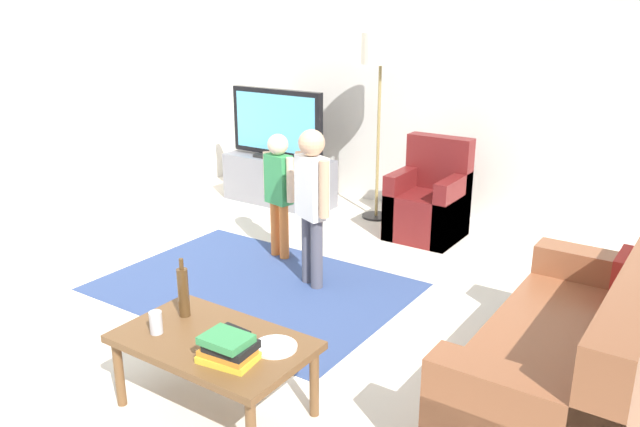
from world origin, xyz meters
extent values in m
plane|color=beige|center=(0.00, 0.00, 0.00)|extent=(7.80, 7.80, 0.00)
cube|color=silver|center=(0.00, 3.00, 1.35)|extent=(6.00, 0.12, 2.70)
cube|color=#33477A|center=(-0.52, 0.48, 0.00)|extent=(2.20, 1.60, 0.01)
cube|color=slate|center=(-1.67, 2.30, 0.25)|extent=(1.20, 0.44, 0.50)
cube|color=black|center=(-1.67, 2.25, 0.10)|extent=(1.10, 0.32, 0.03)
cube|color=black|center=(-1.67, 2.28, 0.52)|extent=(0.44, 0.28, 0.03)
cube|color=black|center=(-1.67, 2.28, 0.87)|extent=(1.10, 0.07, 0.68)
cube|color=#59B2D8|center=(-1.67, 2.24, 0.87)|extent=(1.00, 0.01, 0.58)
cube|color=brown|center=(1.78, 0.24, 0.21)|extent=(0.80, 1.80, 0.42)
cube|color=brown|center=(2.08, 0.24, 0.43)|extent=(0.20, 1.80, 0.86)
cube|color=brown|center=(1.78, 1.04, 0.30)|extent=(0.80, 0.20, 0.60)
cube|color=#B22823|center=(1.93, 0.79, 0.56)|extent=(0.10, 0.32, 0.32)
cube|color=maroon|center=(0.08, 2.20, 0.21)|extent=(0.60, 0.60, 0.42)
cube|color=maroon|center=(0.08, 2.42, 0.45)|extent=(0.60, 0.16, 0.90)
cube|color=maroon|center=(-0.16, 2.20, 0.30)|extent=(0.12, 0.60, 0.60)
cube|color=maroon|center=(0.32, 2.20, 0.30)|extent=(0.12, 0.60, 0.60)
cylinder|color=#262626|center=(-0.57, 2.45, 0.01)|extent=(0.28, 0.28, 0.02)
cylinder|color=#99844C|center=(-0.57, 2.45, 0.76)|extent=(0.03, 0.03, 1.50)
cylinder|color=silver|center=(-0.57, 2.45, 1.64)|extent=(0.36, 0.36, 0.28)
cylinder|color=orange|center=(-0.79, 1.10, 0.24)|extent=(0.08, 0.08, 0.47)
cylinder|color=orange|center=(-0.68, 1.07, 0.24)|extent=(0.08, 0.08, 0.47)
cube|color=#338C4C|center=(-0.74, 1.09, 0.68)|extent=(0.25, 0.17, 0.41)
sphere|color=beige|center=(-0.74, 1.09, 0.96)|extent=(0.17, 0.17, 0.17)
cylinder|color=beige|center=(-0.88, 1.12, 0.70)|extent=(0.06, 0.06, 0.36)
cylinder|color=beige|center=(-0.60, 1.06, 0.70)|extent=(0.06, 0.06, 0.36)
cylinder|color=#4C4C59|center=(-0.25, 0.80, 0.27)|extent=(0.09, 0.09, 0.54)
cylinder|color=#4C4C59|center=(-0.13, 0.75, 0.27)|extent=(0.09, 0.09, 0.54)
cube|color=white|center=(-0.19, 0.77, 0.77)|extent=(0.29, 0.23, 0.46)
sphere|color=tan|center=(-0.19, 0.77, 1.10)|extent=(0.19, 0.19, 0.19)
cylinder|color=tan|center=(-0.34, 0.84, 0.79)|extent=(0.07, 0.07, 0.42)
cylinder|color=tan|center=(-0.04, 0.71, 0.79)|extent=(0.07, 0.07, 0.42)
cube|color=brown|center=(0.29, -0.80, 0.40)|extent=(1.00, 0.60, 0.04)
cylinder|color=brown|center=(-0.16, -1.05, 0.19)|extent=(0.05, 0.05, 0.38)
cylinder|color=brown|center=(-0.16, -0.55, 0.19)|extent=(0.05, 0.05, 0.38)
cylinder|color=brown|center=(0.74, -0.55, 0.19)|extent=(0.05, 0.05, 0.38)
cube|color=yellow|center=(0.50, -0.91, 0.44)|extent=(0.28, 0.22, 0.03)
cube|color=orange|center=(0.50, -0.92, 0.47)|extent=(0.26, 0.18, 0.03)
cube|color=black|center=(0.51, -0.91, 0.50)|extent=(0.23, 0.20, 0.04)
cube|color=#388C4C|center=(0.50, -0.93, 0.54)|extent=(0.23, 0.18, 0.04)
cylinder|color=#4C3319|center=(-0.01, -0.70, 0.56)|extent=(0.06, 0.06, 0.27)
cylinder|color=#4C3319|center=(-0.01, -0.70, 0.72)|extent=(0.02, 0.02, 0.06)
cube|color=black|center=(0.34, -0.68, 0.43)|extent=(0.17, 0.06, 0.02)
cylinder|color=silver|center=(0.01, -0.92, 0.48)|extent=(0.07, 0.07, 0.12)
cylinder|color=white|center=(0.61, -0.70, 0.43)|extent=(0.22, 0.22, 0.02)
cube|color=silver|center=(0.63, -0.70, 0.44)|extent=(0.15, 0.02, 0.01)
camera|label=1|loc=(2.35, -2.87, 2.03)|focal=35.78mm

